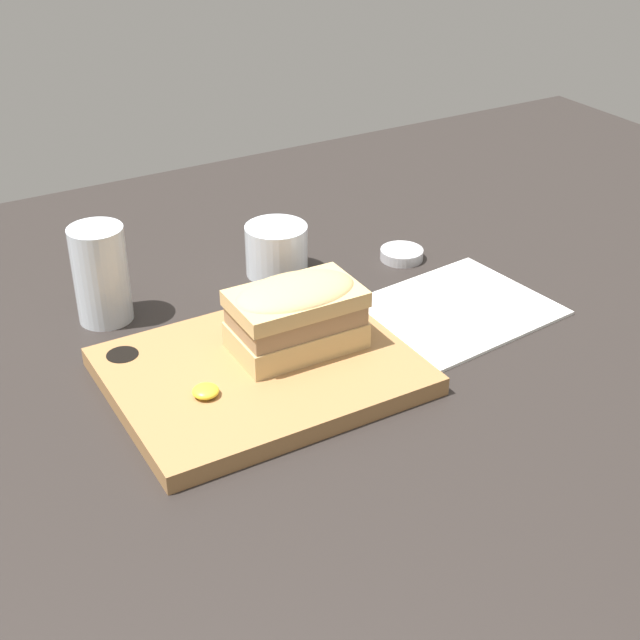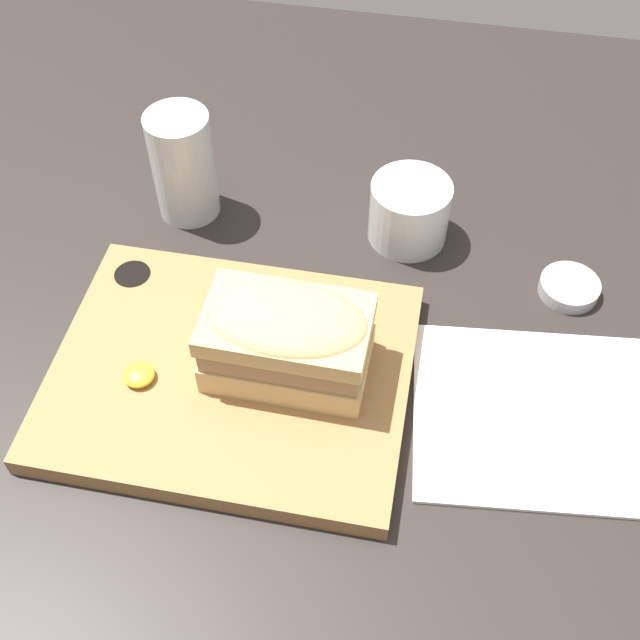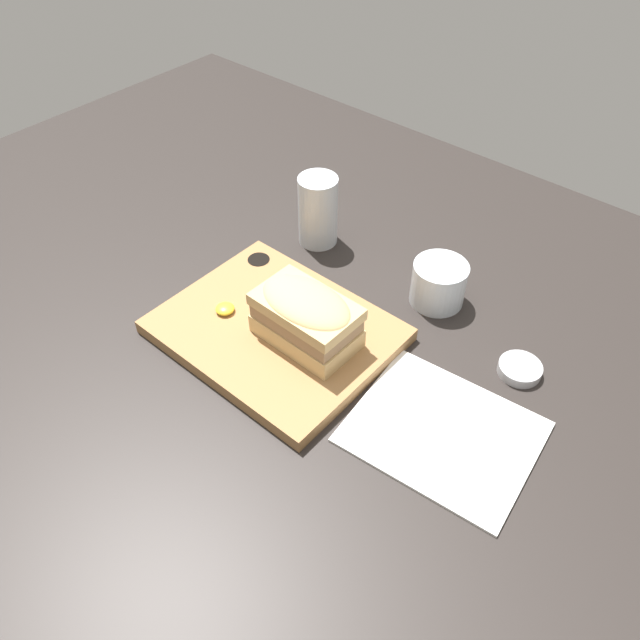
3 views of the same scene
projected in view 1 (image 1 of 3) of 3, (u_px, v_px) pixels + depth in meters
dining_table at (350, 373)px, 96.21cm from camera, size 181.34×128.77×2.00cm
serving_board at (260, 371)px, 93.03cm from camera, size 30.59×24.34×2.04cm
sandwich at (296, 312)px, 93.27cm from camera, size 13.71×8.40×7.79cm
mustard_dollop at (208, 393)px, 86.86cm from camera, size 2.67×2.67×1.07cm
water_glass at (102, 280)px, 101.96cm from camera, size 6.31×6.31×11.57cm
wine_glass at (277, 252)px, 113.08cm from camera, size 7.94×7.94×6.48cm
napkin at (456, 309)px, 105.88cm from camera, size 23.17×19.88×0.40cm
condiment_dish at (402, 254)px, 117.61cm from camera, size 5.68×5.68×1.39cm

